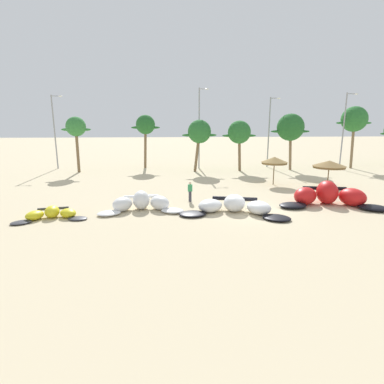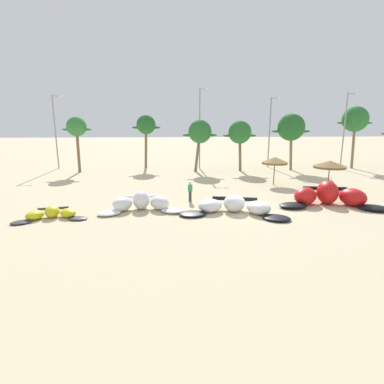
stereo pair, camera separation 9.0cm
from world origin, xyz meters
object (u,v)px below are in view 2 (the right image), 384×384
at_px(kite_left_of_center, 234,206).
at_px(palm_left_of_gap, 200,132).
at_px(palm_center_left, 240,133).
at_px(beach_umbrella_near_van, 275,161).
at_px(kite_left, 141,203).
at_px(lamppost_east_center, 270,129).
at_px(palm_leftmost, 77,128).
at_px(palm_center_right, 291,128).
at_px(palm_right_of_gap, 355,120).
at_px(person_by_umbrellas, 190,192).
at_px(palm_left, 146,126).
at_px(lamppost_west, 56,129).
at_px(beach_umbrella_middle, 330,164).
at_px(kite_center, 329,196).
at_px(kite_far_left, 52,214).
at_px(lamppost_west_center, 200,125).
at_px(lamppost_east, 345,128).

relative_size(kite_left_of_center, palm_left_of_gap, 1.14).
bearing_deg(palm_center_left, beach_umbrella_near_van, -81.88).
distance_m(kite_left, lamppost_east_center, 27.95).
distance_m(palm_leftmost, lamppost_east_center, 26.49).
xyz_separation_m(palm_center_right, palm_right_of_gap, (9.37, 0.78, 1.07)).
bearing_deg(person_by_umbrellas, palm_left, 103.10).
bearing_deg(palm_center_right, lamppost_west, 172.61).
xyz_separation_m(lamppost_west, lamppost_east_center, (30.23, -1.02, -0.08)).
relative_size(beach_umbrella_middle, palm_leftmost, 0.45).
relative_size(beach_umbrella_middle, palm_right_of_gap, 0.37).
distance_m(palm_left, palm_center_left, 13.15).
relative_size(kite_center, beach_umbrella_middle, 2.55).
relative_size(kite_center, lamppost_east_center, 0.82).
height_order(kite_far_left, lamppost_east_center, lamppost_east_center).
height_order(beach_umbrella_near_van, lamppost_west, lamppost_west).
distance_m(kite_left_of_center, palm_right_of_gap, 30.32).
height_order(lamppost_west, lamppost_west_center, lamppost_west_center).
bearing_deg(lamppost_west, lamppost_east_center, -1.92).
distance_m(palm_center_left, lamppost_east_center, 6.23).
height_order(palm_leftmost, palm_left_of_gap, palm_leftmost).
bearing_deg(palm_center_right, palm_left_of_gap, -178.59).
relative_size(person_by_umbrellas, lamppost_east_center, 0.16).
bearing_deg(palm_left_of_gap, kite_left_of_center, -88.96).
bearing_deg(kite_left, lamppost_west_center, 72.58).
relative_size(beach_umbrella_near_van, lamppost_west_center, 0.26).
relative_size(beach_umbrella_near_van, beach_umbrella_middle, 0.91).
height_order(beach_umbrella_near_van, palm_right_of_gap, palm_right_of_gap).
bearing_deg(kite_far_left, lamppost_west_center, 61.15).
height_order(kite_far_left, palm_left_of_gap, palm_left_of_gap).
xyz_separation_m(person_by_umbrellas, palm_leftmost, (-13.25, 16.62, 4.91)).
distance_m(palm_center_right, lamppost_west, 32.27).
height_order(palm_leftmost, lamppost_east_center, lamppost_east_center).
distance_m(kite_left, palm_center_left, 22.22).
bearing_deg(lamppost_east_center, lamppost_east, -18.45).
xyz_separation_m(kite_left, kite_left_of_center, (6.63, -1.19, -0.06)).
relative_size(palm_leftmost, palm_center_right, 0.94).
xyz_separation_m(kite_center, lamppost_west, (-27.79, 22.48, 4.85)).
relative_size(palm_center_right, lamppost_east_center, 0.76).
bearing_deg(person_by_umbrellas, kite_left, -148.78).
xyz_separation_m(beach_umbrella_middle, lamppost_east_center, (-1.12, 14.84, 3.18)).
height_order(palm_center_right, lamppost_east_center, lamppost_east_center).
relative_size(kite_far_left, palm_left, 0.65).
bearing_deg(kite_far_left, palm_center_left, 48.76).
bearing_deg(beach_umbrella_middle, palm_left, 140.68).
bearing_deg(kite_left_of_center, beach_umbrella_middle, 35.52).
distance_m(palm_center_left, palm_center_right, 7.06).
distance_m(kite_far_left, beach_umbrella_middle, 25.29).
distance_m(beach_umbrella_middle, lamppost_west_center, 18.59).
bearing_deg(palm_center_left, kite_left, -122.21).
distance_m(beach_umbrella_near_van, lamppost_east_center, 13.99).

